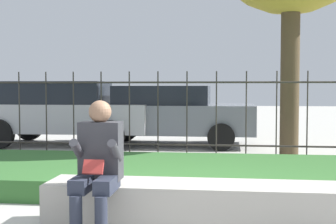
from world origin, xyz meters
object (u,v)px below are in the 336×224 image
Objects in this scene: person_seated_reader at (98,163)px; car_parked_left at (64,111)px; stone_bench at (207,209)px; car_parked_center at (168,114)px.

person_seated_reader is 0.31× the size of car_parked_left.
person_seated_reader reaches higher than stone_bench.
person_seated_reader is 7.01m from car_parked_left.
stone_bench is 0.79× the size of car_parked_center.
stone_bench is 2.51× the size of person_seated_reader.
stone_bench is at bearing -79.38° from car_parked_center.
car_parked_center is at bearing 91.48° from person_seated_reader.
stone_bench is 6.57m from car_parked_center.
car_parked_center is (-1.16, 6.45, 0.54)m from stone_bench.
car_parked_center is at bearing 5.05° from car_parked_left.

